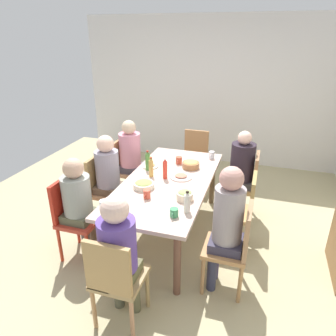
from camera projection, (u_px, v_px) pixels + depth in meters
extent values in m
plane|color=tan|center=(168.00, 233.00, 3.89)|extent=(6.19, 6.19, 0.00)
cube|color=silver|center=(212.00, 92.00, 5.68)|extent=(0.12, 4.80, 2.60)
cube|color=#C6AA9B|center=(168.00, 181.00, 3.61)|extent=(2.02, 0.95, 0.04)
cylinder|color=brown|center=(162.00, 175.00, 4.65)|extent=(0.07, 0.07, 0.69)
cylinder|color=brown|center=(104.00, 248.00, 3.06)|extent=(0.07, 0.07, 0.69)
cylinder|color=brown|center=(212.00, 181.00, 4.44)|extent=(0.07, 0.07, 0.69)
cylinder|color=brown|center=(177.00, 264.00, 2.85)|extent=(0.07, 0.07, 0.69)
cube|color=tan|center=(193.00, 162.00, 4.86)|extent=(0.40, 0.40, 0.04)
cylinder|color=#A9874F|center=(206.00, 172.00, 5.05)|extent=(0.04, 0.04, 0.43)
cylinder|color=#A67556|center=(185.00, 170.00, 5.15)|extent=(0.04, 0.04, 0.43)
cylinder|color=#A87E5B|center=(201.00, 181.00, 4.75)|extent=(0.04, 0.04, 0.43)
cylinder|color=#A9784E|center=(180.00, 178.00, 4.85)|extent=(0.04, 0.04, 0.43)
cube|color=#AA784C|center=(196.00, 144.00, 4.92)|extent=(0.04, 0.38, 0.45)
cube|color=#A48556|center=(120.00, 277.00, 2.57)|extent=(0.40, 0.40, 0.04)
cylinder|color=#B07F52|center=(94.00, 308.00, 2.56)|extent=(0.04, 0.04, 0.43)
cylinder|color=#AD7A58|center=(132.00, 319.00, 2.46)|extent=(0.04, 0.04, 0.43)
cylinder|color=#A57858|center=(113.00, 280.00, 2.86)|extent=(0.04, 0.04, 0.43)
cylinder|color=#A38453|center=(147.00, 288.00, 2.76)|extent=(0.04, 0.04, 0.43)
cube|color=tan|center=(108.00, 269.00, 2.32)|extent=(0.04, 0.38, 0.45)
cylinder|color=#52513E|center=(118.00, 286.00, 2.77)|extent=(0.09, 0.09, 0.45)
cylinder|color=brown|center=(135.00, 291.00, 2.72)|extent=(0.09, 0.09, 0.45)
cube|color=brown|center=(120.00, 272.00, 2.55)|extent=(0.30, 0.30, 0.10)
cylinder|color=#5C419B|center=(117.00, 245.00, 2.44)|extent=(0.30, 0.30, 0.44)
sphere|color=beige|center=(115.00, 209.00, 2.31)|extent=(0.22, 0.22, 0.22)
cube|color=tan|center=(240.00, 186.00, 4.09)|extent=(0.40, 0.40, 0.04)
cylinder|color=#A48549|center=(250.00, 210.00, 3.98)|extent=(0.04, 0.04, 0.43)
cylinder|color=tan|center=(252.00, 197.00, 4.28)|extent=(0.04, 0.04, 0.43)
cylinder|color=#B7864C|center=(224.00, 206.00, 4.08)|extent=(0.04, 0.04, 0.43)
cylinder|color=tan|center=(227.00, 194.00, 4.37)|extent=(0.04, 0.04, 0.43)
cube|color=#A77852|center=(256.00, 172.00, 3.94)|extent=(0.38, 0.04, 0.45)
cylinder|color=#3F3E48|center=(230.00, 202.00, 4.13)|extent=(0.09, 0.09, 0.45)
cylinder|color=#39463F|center=(232.00, 197.00, 4.27)|extent=(0.09, 0.09, 0.45)
cube|color=#3A383A|center=(240.00, 182.00, 4.06)|extent=(0.30, 0.30, 0.10)
cylinder|color=#291F2B|center=(242.00, 162.00, 3.95)|extent=(0.30, 0.30, 0.48)
sphere|color=beige|center=(245.00, 138.00, 3.82)|extent=(0.17, 0.17, 0.17)
cube|color=tan|center=(234.00, 212.00, 3.50)|extent=(0.40, 0.40, 0.04)
cylinder|color=#AE7648|center=(246.00, 240.00, 3.39)|extent=(0.04, 0.04, 0.43)
cylinder|color=#A57D47|center=(248.00, 224.00, 3.69)|extent=(0.04, 0.04, 0.43)
cylinder|color=tan|center=(215.00, 235.00, 3.49)|extent=(0.04, 0.04, 0.43)
cylinder|color=#A57E53|center=(220.00, 219.00, 3.79)|extent=(0.04, 0.04, 0.43)
cube|color=#A4874C|center=(253.00, 196.00, 3.36)|extent=(0.38, 0.04, 0.45)
cube|color=#AC7653|center=(131.00, 172.00, 4.52)|extent=(0.40, 0.40, 0.04)
cylinder|color=#A77548|center=(126.00, 179.00, 4.80)|extent=(0.04, 0.04, 0.43)
cylinder|color=#A5834D|center=(116.00, 189.00, 4.51)|extent=(0.04, 0.04, 0.43)
cylinder|color=#B37D4C|center=(147.00, 182.00, 4.71)|extent=(0.04, 0.04, 0.43)
cylinder|color=#B07F4C|center=(138.00, 192.00, 4.41)|extent=(0.04, 0.04, 0.43)
cube|color=tan|center=(119.00, 155.00, 4.47)|extent=(0.38, 0.04, 0.45)
cylinder|color=#3C4747|center=(140.00, 184.00, 4.65)|extent=(0.09, 0.09, 0.45)
cylinder|color=#363A3F|center=(136.00, 188.00, 4.51)|extent=(0.09, 0.09, 0.45)
cube|color=#413B48|center=(131.00, 168.00, 4.49)|extent=(0.30, 0.30, 0.10)
cylinder|color=pink|center=(130.00, 150.00, 4.38)|extent=(0.30, 0.30, 0.47)
sphere|color=beige|center=(129.00, 127.00, 4.25)|extent=(0.20, 0.20, 0.20)
cube|color=#AD7950|center=(109.00, 193.00, 3.93)|extent=(0.40, 0.40, 0.04)
cylinder|color=#AD7748|center=(105.00, 200.00, 4.22)|extent=(0.04, 0.04, 0.43)
cylinder|color=tan|center=(92.00, 213.00, 3.92)|extent=(0.04, 0.04, 0.43)
cylinder|color=#A47551|center=(128.00, 204.00, 4.12)|extent=(0.04, 0.04, 0.43)
cylinder|color=tan|center=(117.00, 217.00, 3.82)|extent=(0.04, 0.04, 0.43)
cube|color=#A8854F|center=(95.00, 174.00, 3.89)|extent=(0.38, 0.04, 0.45)
cylinder|color=#515043|center=(120.00, 206.00, 4.06)|extent=(0.09, 0.09, 0.45)
cylinder|color=brown|center=(115.00, 212.00, 3.92)|extent=(0.09, 0.09, 0.45)
cube|color=brown|center=(109.00, 188.00, 3.91)|extent=(0.30, 0.30, 0.10)
cylinder|color=#9690A4|center=(107.00, 168.00, 3.80)|extent=(0.29, 0.29, 0.45)
sphere|color=beige|center=(105.00, 144.00, 3.67)|extent=(0.21, 0.21, 0.21)
cube|color=#B37F4D|center=(225.00, 249.00, 2.91)|extent=(0.40, 0.40, 0.04)
cylinder|color=#A7784A|center=(240.00, 284.00, 2.81)|extent=(0.04, 0.04, 0.43)
cylinder|color=#A88150|center=(243.00, 260.00, 3.10)|extent=(0.04, 0.04, 0.43)
cylinder|color=#A7784E|center=(203.00, 276.00, 2.90)|extent=(0.04, 0.04, 0.43)
cylinder|color=#A6894C|center=(209.00, 253.00, 3.20)|extent=(0.04, 0.04, 0.43)
cube|color=#A77A54|center=(248.00, 231.00, 2.77)|extent=(0.38, 0.04, 0.45)
cylinder|color=#2F324B|center=(212.00, 270.00, 2.96)|extent=(0.09, 0.09, 0.45)
cylinder|color=#363056|center=(215.00, 259.00, 3.10)|extent=(0.09, 0.09, 0.45)
cube|color=#373347|center=(226.00, 243.00, 2.89)|extent=(0.30, 0.30, 0.10)
cylinder|color=#9F9497|center=(228.00, 215.00, 2.76)|extent=(0.27, 0.27, 0.52)
sphere|color=tan|center=(232.00, 178.00, 2.62)|extent=(0.21, 0.21, 0.21)
cube|color=#B03525|center=(80.00, 221.00, 3.34)|extent=(0.40, 0.40, 0.04)
cylinder|color=red|center=(78.00, 227.00, 3.63)|extent=(0.04, 0.04, 0.43)
cylinder|color=red|center=(60.00, 244.00, 3.33)|extent=(0.04, 0.04, 0.43)
cylinder|color=red|center=(104.00, 232.00, 3.53)|extent=(0.04, 0.04, 0.43)
cylinder|color=#B32D19|center=(88.00, 251.00, 3.24)|extent=(0.04, 0.04, 0.43)
cube|color=red|center=(63.00, 199.00, 3.30)|extent=(0.38, 0.04, 0.45)
cylinder|color=brown|center=(94.00, 235.00, 3.47)|extent=(0.09, 0.09, 0.45)
cylinder|color=#534442|center=(86.00, 243.00, 3.33)|extent=(0.09, 0.09, 0.45)
cube|color=#51533D|center=(80.00, 216.00, 3.32)|extent=(0.30, 0.30, 0.10)
cylinder|color=#959C94|center=(77.00, 195.00, 3.22)|extent=(0.30, 0.30, 0.41)
sphere|color=#D3A788|center=(73.00, 168.00, 3.10)|extent=(0.21, 0.21, 0.21)
cylinder|color=silver|center=(150.00, 166.00, 3.95)|extent=(0.20, 0.20, 0.01)
ellipsoid|color=tan|center=(150.00, 165.00, 3.94)|extent=(0.11, 0.11, 0.02)
cylinder|color=silver|center=(121.00, 214.00, 2.91)|extent=(0.22, 0.22, 0.01)
ellipsoid|color=tan|center=(121.00, 212.00, 2.90)|extent=(0.12, 0.12, 0.02)
cylinder|color=silver|center=(181.00, 177.00, 3.65)|extent=(0.26, 0.26, 0.01)
ellipsoid|color=#D37B60|center=(181.00, 176.00, 3.65)|extent=(0.14, 0.14, 0.02)
cylinder|color=beige|center=(144.00, 185.00, 3.40)|extent=(0.23, 0.23, 0.06)
ellipsoid|color=#95A555|center=(144.00, 183.00, 3.39)|extent=(0.18, 0.18, 0.04)
cylinder|color=#A26C40|center=(191.00, 165.00, 3.90)|extent=(0.21, 0.21, 0.07)
ellipsoid|color=tan|center=(191.00, 162.00, 3.89)|extent=(0.17, 0.17, 0.04)
cylinder|color=beige|center=(185.00, 196.00, 3.16)|extent=(0.17, 0.17, 0.08)
ellipsoid|color=#92A262|center=(185.00, 193.00, 3.15)|extent=(0.14, 0.14, 0.04)
cylinder|color=#D4553D|center=(147.00, 194.00, 3.19)|extent=(0.07, 0.07, 0.09)
torus|color=#C64733|center=(145.00, 196.00, 3.14)|extent=(0.05, 0.01, 0.05)
cylinder|color=#40945C|center=(174.00, 212.00, 2.87)|extent=(0.08, 0.08, 0.08)
torus|color=#4E9166|center=(172.00, 215.00, 2.83)|extent=(0.05, 0.01, 0.05)
cylinder|color=#4C965A|center=(149.00, 160.00, 4.07)|extent=(0.08, 0.08, 0.07)
torus|color=#49875B|center=(148.00, 161.00, 4.03)|extent=(0.05, 0.01, 0.05)
cylinder|color=#C25037|center=(179.00, 160.00, 4.03)|extent=(0.08, 0.08, 0.09)
torus|color=#C44F46|center=(178.00, 162.00, 3.98)|extent=(0.05, 0.01, 0.05)
cylinder|color=white|center=(104.00, 204.00, 3.03)|extent=(0.09, 0.09, 0.07)
torus|color=white|center=(101.00, 207.00, 2.98)|extent=(0.05, 0.01, 0.05)
cylinder|color=white|center=(212.00, 155.00, 4.19)|extent=(0.07, 0.07, 0.10)
torus|color=white|center=(211.00, 156.00, 4.15)|extent=(0.05, 0.01, 0.05)
cylinder|color=silver|center=(187.00, 204.00, 2.93)|extent=(0.06, 0.06, 0.17)
cone|color=white|center=(187.00, 194.00, 2.89)|extent=(0.06, 0.06, 0.03)
cylinder|color=black|center=(187.00, 192.00, 2.88)|extent=(0.03, 0.03, 0.01)
cylinder|color=#488638|center=(148.00, 162.00, 3.81)|extent=(0.06, 0.06, 0.21)
cone|color=#4D7C37|center=(147.00, 153.00, 3.77)|extent=(0.05, 0.05, 0.03)
cylinder|color=red|center=(147.00, 151.00, 3.76)|extent=(0.03, 0.03, 0.01)
cylinder|color=gold|center=(151.00, 169.00, 3.65)|extent=(0.05, 0.05, 0.20)
cone|color=gold|center=(151.00, 159.00, 3.60)|extent=(0.05, 0.05, 0.03)
cylinder|color=red|center=(151.00, 158.00, 3.59)|extent=(0.03, 0.03, 0.01)
cylinder|color=red|center=(165.00, 170.00, 3.59)|extent=(0.05, 0.05, 0.21)
cone|color=red|center=(165.00, 160.00, 3.55)|extent=(0.05, 0.05, 0.03)
cylinder|color=white|center=(165.00, 159.00, 3.54)|extent=(0.03, 0.03, 0.01)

